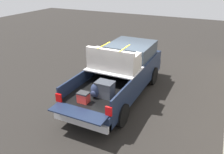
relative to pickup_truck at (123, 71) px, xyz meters
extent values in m
plane|color=black|center=(-0.38, 0.00, -0.97)|extent=(40.00, 40.00, 0.00)
cube|color=#162138|center=(-0.38, 0.00, -0.36)|extent=(5.50, 1.92, 0.48)
cube|color=black|center=(-1.58, 0.00, -0.10)|extent=(2.80, 1.80, 0.04)
cube|color=#162138|center=(-1.58, 0.93, 0.13)|extent=(2.80, 0.06, 0.50)
cube|color=#162138|center=(-1.58, -0.93, 0.13)|extent=(2.80, 0.06, 0.50)
cube|color=#162138|center=(-0.21, 0.00, 0.13)|extent=(0.06, 1.80, 0.50)
cube|color=#162138|center=(-3.25, 0.00, -0.10)|extent=(0.55, 1.80, 0.04)
cube|color=#B2B2B7|center=(-0.80, 0.00, 0.40)|extent=(1.25, 1.92, 0.04)
cube|color=#162138|center=(0.97, 0.00, 0.13)|extent=(2.30, 1.92, 0.50)
cube|color=#2D3842|center=(0.87, 0.00, 0.67)|extent=(1.94, 1.76, 0.56)
cube|color=#162138|center=(2.32, 0.00, 0.07)|extent=(0.40, 1.82, 0.38)
cube|color=#B2B2B7|center=(-3.10, 0.00, -0.47)|extent=(0.24, 1.92, 0.24)
cube|color=red|center=(-3.00, 0.88, 0.06)|extent=(0.06, 0.20, 0.28)
cube|color=red|center=(-3.00, -0.88, 0.06)|extent=(0.06, 0.20, 0.28)
cylinder|color=black|center=(1.37, 0.88, -0.57)|extent=(0.78, 0.30, 0.78)
cylinder|color=black|center=(1.37, -0.88, -0.57)|extent=(0.78, 0.30, 0.78)
cylinder|color=black|center=(-2.13, 0.88, -0.57)|extent=(0.78, 0.30, 0.78)
cylinder|color=black|center=(-2.13, -0.88, -0.57)|extent=(0.78, 0.30, 0.78)
cube|color=#474C56|center=(-2.06, -0.27, 0.16)|extent=(0.40, 0.55, 0.48)
cube|color=#31353C|center=(-2.06, -0.27, 0.43)|extent=(0.44, 0.59, 0.05)
ellipsoid|color=#283351|center=(-2.24, 0.00, 0.16)|extent=(0.20, 0.30, 0.48)
ellipsoid|color=#283351|center=(-2.35, 0.00, 0.09)|extent=(0.09, 0.21, 0.21)
cube|color=red|center=(-2.68, 0.17, 0.07)|extent=(0.26, 0.34, 0.30)
cube|color=#262628|center=(-2.68, 0.17, 0.24)|extent=(0.28, 0.36, 0.04)
cube|color=#9E9993|center=(-0.80, 0.00, 0.63)|extent=(0.87, 1.83, 0.42)
cube|color=#9E9993|center=(-1.16, 0.00, 1.04)|extent=(0.16, 1.83, 0.40)
cube|color=#9E9993|center=(-0.75, 0.82, 0.95)|extent=(0.63, 0.20, 0.22)
cube|color=#9E9993|center=(-0.75, -0.81, 0.95)|extent=(0.63, 0.20, 0.22)
cube|color=yellow|center=(-0.80, 0.41, 1.25)|extent=(0.97, 0.03, 0.02)
cube|color=yellow|center=(-0.80, -0.41, 1.25)|extent=(0.97, 0.03, 0.02)
camera|label=1|loc=(-7.90, -3.37, 3.62)|focal=36.71mm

